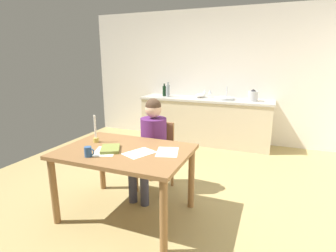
% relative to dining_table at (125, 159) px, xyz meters
% --- Properties ---
extents(ground_plane, '(5.20, 5.20, 0.04)m').
position_rel_dining_table_xyz_m(ground_plane, '(0.15, 0.57, -0.66)').
color(ground_plane, tan).
extents(wall_back, '(5.20, 0.12, 2.60)m').
position_rel_dining_table_xyz_m(wall_back, '(0.15, 3.17, 0.66)').
color(wall_back, silver).
rests_on(wall_back, ground).
extents(kitchen_counter, '(2.55, 0.64, 0.90)m').
position_rel_dining_table_xyz_m(kitchen_counter, '(0.15, 2.81, -0.19)').
color(kitchen_counter, beige).
rests_on(kitchen_counter, ground).
extents(dining_table, '(1.32, 0.93, 0.75)m').
position_rel_dining_table_xyz_m(dining_table, '(0.00, 0.00, 0.00)').
color(dining_table, olive).
rests_on(dining_table, ground).
extents(chair_at_table, '(0.43, 0.43, 0.87)m').
position_rel_dining_table_xyz_m(chair_at_table, '(0.04, 0.71, -0.16)').
color(chair_at_table, olive).
rests_on(chair_at_table, ground).
extents(person_seated, '(0.34, 0.61, 1.19)m').
position_rel_dining_table_xyz_m(person_seated, '(0.03, 0.56, 0.03)').
color(person_seated, '#592666').
rests_on(person_seated, ground).
extents(coffee_mug, '(0.11, 0.07, 0.10)m').
position_rel_dining_table_xyz_m(coffee_mug, '(-0.22, -0.30, 0.15)').
color(coffee_mug, '#33598C').
rests_on(coffee_mug, dining_table).
extents(candlestick, '(0.06, 0.06, 0.31)m').
position_rel_dining_table_xyz_m(candlestick, '(-0.43, 0.10, 0.19)').
color(candlestick, gold).
rests_on(candlestick, dining_table).
extents(book_magazine, '(0.28, 0.32, 0.03)m').
position_rel_dining_table_xyz_m(book_magazine, '(-0.13, -0.07, 0.12)').
color(book_magazine, olive).
rests_on(book_magazine, dining_table).
extents(paper_letter, '(0.28, 0.34, 0.00)m').
position_rel_dining_table_xyz_m(paper_letter, '(0.43, 0.09, 0.10)').
color(paper_letter, white).
rests_on(paper_letter, dining_table).
extents(paper_bill, '(0.30, 0.35, 0.00)m').
position_rel_dining_table_xyz_m(paper_bill, '(-0.16, -0.12, 0.10)').
color(paper_bill, white).
rests_on(paper_bill, dining_table).
extents(paper_envelope, '(0.31, 0.36, 0.00)m').
position_rel_dining_table_xyz_m(paper_envelope, '(0.19, -0.03, 0.10)').
color(paper_envelope, white).
rests_on(paper_envelope, dining_table).
extents(sink_unit, '(0.36, 0.36, 0.24)m').
position_rel_dining_table_xyz_m(sink_unit, '(0.53, 2.82, 0.28)').
color(sink_unit, '#B2B7BC').
rests_on(sink_unit, kitchen_counter).
extents(bottle_oil, '(0.07, 0.07, 0.26)m').
position_rel_dining_table_xyz_m(bottle_oil, '(-0.73, 2.83, 0.37)').
color(bottle_oil, black).
rests_on(bottle_oil, kitchen_counter).
extents(bottle_vinegar, '(0.07, 0.07, 0.29)m').
position_rel_dining_table_xyz_m(bottle_vinegar, '(-0.63, 2.78, 0.38)').
color(bottle_vinegar, '#8C999E').
rests_on(bottle_vinegar, kitchen_counter).
extents(mixing_bowl, '(0.18, 0.18, 0.08)m').
position_rel_dining_table_xyz_m(mixing_bowl, '(0.02, 2.89, 0.30)').
color(mixing_bowl, white).
rests_on(mixing_bowl, kitchen_counter).
extents(stovetop_kettle, '(0.18, 0.18, 0.22)m').
position_rel_dining_table_xyz_m(stovetop_kettle, '(1.03, 2.81, 0.35)').
color(stovetop_kettle, '#B7BABF').
rests_on(stovetop_kettle, kitchen_counter).
extents(wine_glass_near_sink, '(0.07, 0.07, 0.15)m').
position_rel_dining_table_xyz_m(wine_glass_near_sink, '(0.20, 2.96, 0.36)').
color(wine_glass_near_sink, silver).
rests_on(wine_glass_near_sink, kitchen_counter).
extents(wine_glass_by_kettle, '(0.07, 0.07, 0.15)m').
position_rel_dining_table_xyz_m(wine_glass_by_kettle, '(0.09, 2.96, 0.36)').
color(wine_glass_by_kettle, silver).
rests_on(wine_glass_by_kettle, kitchen_counter).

